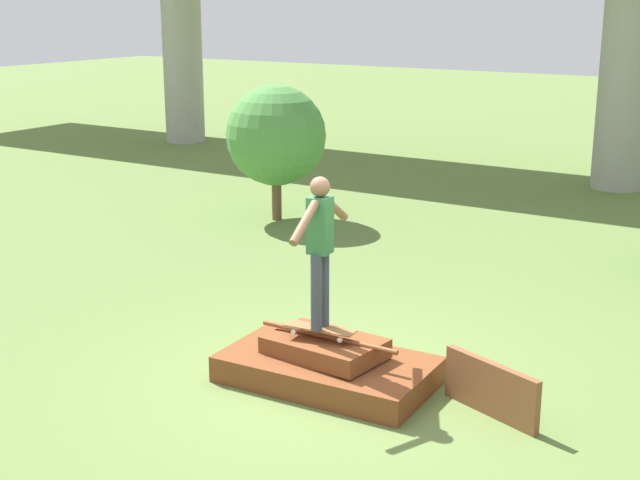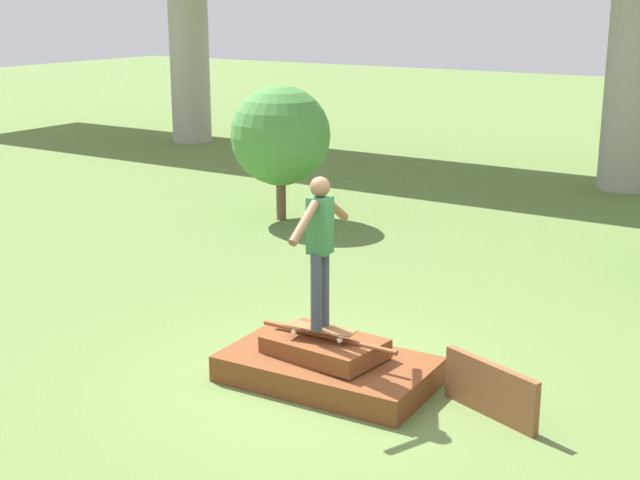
% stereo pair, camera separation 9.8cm
% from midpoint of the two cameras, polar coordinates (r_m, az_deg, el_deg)
% --- Properties ---
extents(ground_plane, '(80.00, 80.00, 0.00)m').
position_cam_midpoint_polar(ground_plane, '(9.66, 0.21, -9.06)').
color(ground_plane, olive).
extents(scrap_pile, '(2.27, 1.35, 0.54)m').
position_cam_midpoint_polar(scrap_pile, '(9.59, 0.17, -8.00)').
color(scrap_pile, brown).
rests_on(scrap_pile, ground_plane).
extents(scrap_plank_loose, '(1.11, 0.48, 0.55)m').
position_cam_midpoint_polar(scrap_plank_loose, '(8.99, 10.58, -9.34)').
color(scrap_plank_loose, brown).
rests_on(scrap_plank_loose, ground_plane).
extents(skateboard, '(0.79, 0.28, 0.09)m').
position_cam_midpoint_polar(skateboard, '(9.39, -0.30, -5.71)').
color(skateboard, brown).
rests_on(skateboard, scrap_pile).
extents(skater, '(0.24, 1.23, 1.61)m').
position_cam_midpoint_polar(skater, '(9.09, -0.31, -0.11)').
color(skater, '#383D4C').
rests_on(skater, skateboard).
extents(tree_behind_left, '(1.82, 1.82, 2.48)m').
position_cam_midpoint_polar(tree_behind_left, '(16.23, -3.01, 6.69)').
color(tree_behind_left, brown).
rests_on(tree_behind_left, ground_plane).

